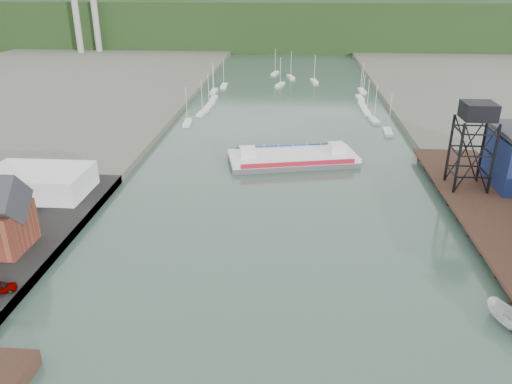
# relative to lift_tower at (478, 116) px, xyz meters

# --- Properties ---
(east_pier) EXTENTS (14.00, 70.00, 2.45)m
(east_pier) POSITION_rel_lift_tower_xyz_m (2.00, -13.00, -13.75)
(east_pier) COLOR black
(east_pier) RESTS_ON ground
(white_shed) EXTENTS (18.00, 12.00, 4.50)m
(white_shed) POSITION_rel_lift_tower_xyz_m (-79.00, -8.00, -11.80)
(white_shed) COLOR silver
(white_shed) RESTS_ON west_quay
(lift_tower) EXTENTS (6.50, 6.50, 16.00)m
(lift_tower) POSITION_rel_lift_tower_xyz_m (0.00, 0.00, 0.00)
(lift_tower) COLOR black
(lift_tower) RESTS_ON east_pier
(marina_sailboats) EXTENTS (57.71, 92.65, 0.90)m
(marina_sailboats) POSITION_rel_lift_tower_xyz_m (-34.92, 80.46, -15.30)
(marina_sailboats) COLOR silver
(marina_sailboats) RESTS_ON ground
(distant_hills) EXTENTS (500.00, 120.00, 80.00)m
(distant_hills) POSITION_rel_lift_tower_xyz_m (-38.98, 243.35, -5.27)
(distant_hills) COLOR black
(distant_hills) RESTS_ON ground
(chain_ferry) EXTENTS (30.02, 17.27, 4.06)m
(chain_ferry) POSITION_rel_lift_tower_xyz_m (-32.54, 16.35, -14.48)
(chain_ferry) COLOR #49494C
(chain_ferry) RESTS_ON ground
(motorboat) EXTENTS (4.85, 7.11, 2.57)m
(motorboat) POSITION_rel_lift_tower_xyz_m (-6.42, -39.01, -14.36)
(motorboat) COLOR silver
(motorboat) RESTS_ON ground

